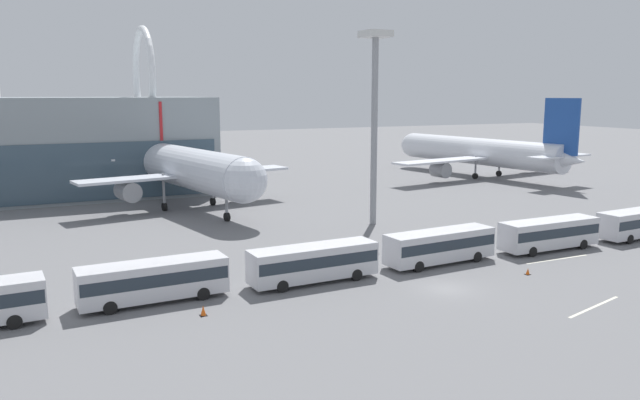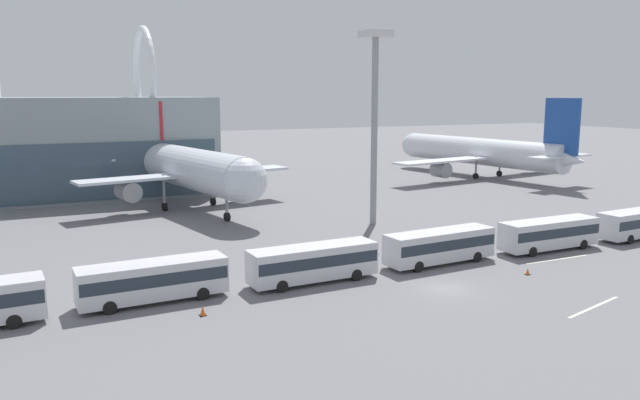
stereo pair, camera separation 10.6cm
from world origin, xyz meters
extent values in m
plane|color=slate|center=(0.00, 0.00, 0.00)|extent=(440.00, 440.00, 0.00)
torus|color=white|center=(-12.25, 64.20, 18.40)|extent=(1.10, 15.79, 15.79)
cylinder|color=silver|center=(-9.90, 43.21, 5.65)|extent=(10.63, 28.83, 5.54)
sphere|color=silver|center=(-7.31, 29.30, 5.65)|extent=(5.43, 5.43, 5.43)
cone|color=silver|center=(-12.49, 57.12, 5.65)|extent=(6.31, 7.07, 5.26)
cube|color=silver|center=(-10.22, 44.91, 4.68)|extent=(30.47, 9.53, 0.35)
cylinder|color=gray|center=(-1.89, 46.46, 3.13)|extent=(3.24, 4.07, 2.61)
cylinder|color=gray|center=(-18.54, 43.36, 3.13)|extent=(3.24, 4.07, 2.61)
cube|color=red|center=(-12.37, 56.44, 10.49)|extent=(1.42, 5.59, 8.02)
cube|color=silver|center=(-12.37, 56.44, 6.21)|extent=(14.75, 5.78, 0.28)
cylinder|color=gray|center=(-8.16, 33.88, 2.82)|extent=(0.36, 0.36, 4.55)
cylinder|color=black|center=(-8.16, 33.88, 0.55)|extent=(0.64, 1.16, 1.10)
cylinder|color=gray|center=(-6.68, 45.57, 2.82)|extent=(0.36, 0.36, 4.55)
cylinder|color=black|center=(-6.68, 45.57, 0.55)|extent=(0.64, 1.16, 1.10)
cylinder|color=gray|center=(-13.76, 44.25, 2.82)|extent=(0.36, 0.36, 4.55)
cylinder|color=black|center=(-13.76, 44.25, 0.55)|extent=(0.64, 1.16, 1.10)
cylinder|color=silver|center=(48.00, 54.56, 4.81)|extent=(10.73, 37.05, 5.08)
sphere|color=silver|center=(45.14, 72.70, 4.81)|extent=(4.97, 4.97, 4.97)
cone|color=silver|center=(50.86, 36.43, 4.81)|extent=(6.02, 8.71, 4.82)
cube|color=silver|center=(48.35, 52.35, 3.92)|extent=(44.24, 10.96, 0.35)
cylinder|color=gray|center=(36.14, 50.43, 2.32)|extent=(3.14, 3.40, 2.70)
cylinder|color=gray|center=(60.55, 54.28, 2.32)|extent=(3.14, 3.40, 2.70)
cube|color=#1E4799|center=(50.72, 37.32, 10.26)|extent=(1.42, 6.55, 9.38)
cube|color=silver|center=(50.72, 37.32, 5.31)|extent=(13.53, 5.21, 0.28)
cylinder|color=gray|center=(46.08, 66.73, 2.42)|extent=(0.36, 0.36, 3.75)
cylinder|color=black|center=(46.08, 66.73, 0.55)|extent=(0.62, 1.16, 1.10)
cylinder|color=gray|center=(45.09, 51.84, 2.42)|extent=(0.36, 0.36, 3.75)
cylinder|color=black|center=(45.09, 51.84, 0.55)|extent=(0.62, 1.16, 1.10)
cylinder|color=gray|center=(51.61, 52.87, 2.42)|extent=(0.36, 0.36, 3.75)
cylinder|color=black|center=(51.61, 52.87, 0.55)|extent=(0.62, 1.16, 1.10)
cylinder|color=black|center=(-31.84, 7.82, 0.50)|extent=(1.01, 0.35, 1.00)
cylinder|color=black|center=(-31.70, 5.22, 0.50)|extent=(1.01, 0.35, 1.00)
cube|color=silver|center=(-22.14, 6.83, 1.75)|extent=(11.19, 3.24, 2.74)
cube|color=#232D38|center=(-22.14, 6.83, 2.02)|extent=(10.97, 3.27, 0.96)
cube|color=silver|center=(-22.14, 6.83, 3.06)|extent=(10.86, 3.15, 0.12)
cylinder|color=black|center=(-18.76, 8.26, 0.50)|extent=(1.01, 0.34, 1.00)
cylinder|color=black|center=(-18.65, 5.67, 0.50)|extent=(1.01, 0.34, 1.00)
cylinder|color=black|center=(-25.63, 7.98, 0.50)|extent=(1.01, 0.34, 1.00)
cylinder|color=black|center=(-25.52, 5.39, 0.50)|extent=(1.01, 0.34, 1.00)
cube|color=silver|center=(-9.08, 6.23, 1.75)|extent=(11.18, 3.19, 2.74)
cube|color=#232D38|center=(-9.08, 6.23, 2.02)|extent=(10.96, 3.21, 0.96)
cube|color=silver|center=(-9.08, 6.23, 3.06)|extent=(10.85, 3.09, 0.12)
cylinder|color=black|center=(-5.69, 7.65, 0.50)|extent=(1.01, 0.34, 1.00)
cylinder|color=black|center=(-5.59, 5.05, 0.50)|extent=(1.01, 0.34, 1.00)
cylinder|color=black|center=(-12.56, 7.41, 0.50)|extent=(1.01, 0.34, 1.00)
cylinder|color=black|center=(-12.47, 4.81, 0.50)|extent=(1.01, 0.34, 1.00)
cube|color=silver|center=(3.99, 6.48, 1.75)|extent=(11.25, 3.53, 2.74)
cube|color=#232D38|center=(3.99, 6.48, 2.02)|extent=(11.03, 3.54, 0.96)
cube|color=silver|center=(3.99, 6.48, 3.06)|extent=(10.91, 3.42, 0.12)
cylinder|color=black|center=(7.33, 8.01, 0.50)|extent=(1.02, 0.37, 1.00)
cylinder|color=black|center=(7.50, 5.41, 0.50)|extent=(1.02, 0.37, 1.00)
cylinder|color=black|center=(0.47, 7.55, 0.50)|extent=(1.02, 0.37, 1.00)
cylinder|color=black|center=(0.64, 4.96, 0.50)|extent=(1.02, 0.37, 1.00)
cube|color=silver|center=(17.05, 5.98, 1.75)|extent=(11.12, 2.91, 2.74)
cube|color=#232D38|center=(17.05, 5.98, 2.02)|extent=(10.90, 2.94, 0.96)
cube|color=silver|center=(17.05, 5.98, 3.06)|extent=(10.78, 2.82, 0.12)
cylinder|color=black|center=(20.47, 7.31, 0.50)|extent=(1.00, 0.31, 1.00)
cylinder|color=black|center=(20.50, 4.72, 0.50)|extent=(1.00, 0.31, 1.00)
cylinder|color=black|center=(13.60, 7.24, 0.50)|extent=(1.00, 0.31, 1.00)
cylinder|color=black|center=(13.62, 4.65, 0.50)|extent=(1.00, 0.31, 1.00)
cube|color=silver|center=(30.11, 5.78, 1.75)|extent=(11.25, 3.51, 2.74)
cube|color=#232D38|center=(30.11, 5.78, 2.02)|extent=(11.03, 3.52, 0.96)
cylinder|color=black|center=(26.59, 6.85, 0.50)|extent=(1.02, 0.36, 1.00)
cylinder|color=black|center=(26.76, 4.26, 0.50)|extent=(1.02, 0.36, 1.00)
cylinder|color=gray|center=(7.45, 24.76, 11.08)|extent=(0.77, 0.77, 22.15)
cube|color=silver|center=(7.45, 24.76, 22.46)|extent=(3.10, 3.10, 0.78)
cube|color=silver|center=(7.24, -8.33, 0.00)|extent=(7.08, 2.08, 0.01)
cube|color=silver|center=(15.11, 2.88, 0.00)|extent=(7.66, 0.29, 0.01)
cube|color=black|center=(-19.55, 2.30, 0.01)|extent=(0.52, 0.52, 0.02)
cone|color=#EA5914|center=(-19.55, 2.30, 0.40)|extent=(0.38, 0.38, 0.74)
cube|color=black|center=(8.83, 0.18, 0.01)|extent=(0.46, 0.46, 0.02)
cone|color=#EA5914|center=(8.83, 0.18, 0.30)|extent=(0.34, 0.34, 0.56)
camera|label=1|loc=(-30.19, -39.65, 15.63)|focal=35.00mm
camera|label=2|loc=(-30.09, -39.70, 15.63)|focal=35.00mm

